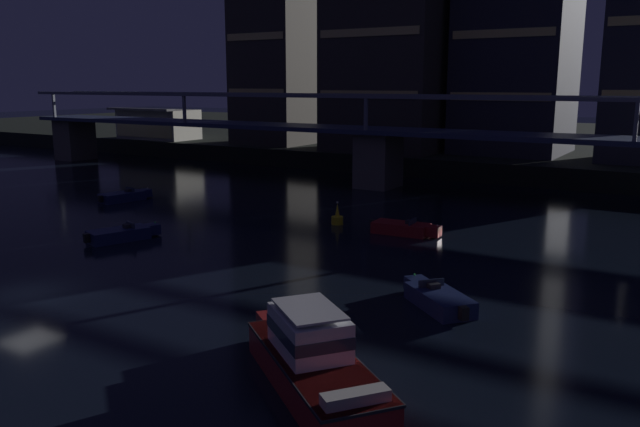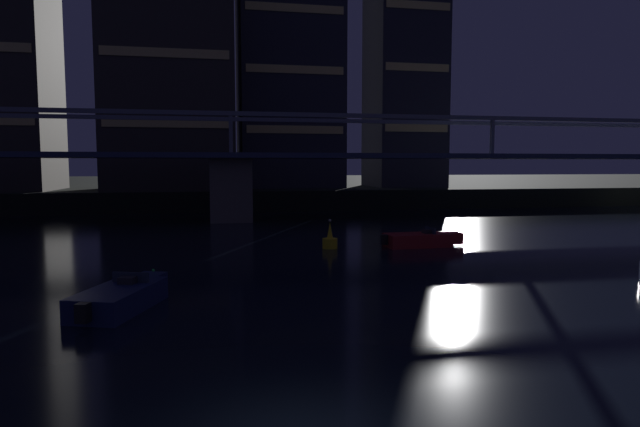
{
  "view_description": "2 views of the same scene",
  "coord_description": "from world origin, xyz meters",
  "px_view_note": "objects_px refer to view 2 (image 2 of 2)",
  "views": [
    {
      "loc": [
        28.71,
        -18.43,
        10.4
      ],
      "look_at": [
        5.15,
        19.98,
        1.22
      ],
      "focal_mm": 35.81,
      "sensor_mm": 36.0,
      "label": 1
    },
    {
      "loc": [
        -1.61,
        -9.13,
        5.0
      ],
      "look_at": [
        4.28,
        20.49,
        2.27
      ],
      "focal_mm": 30.54,
      "sensor_mm": 36.0,
      "label": 2
    }
  ],
  "objects_px": {
    "tower_west_tall": "(169,31)",
    "speedboat_mid_center": "(122,297)",
    "tower_west_low": "(0,21)",
    "tower_central": "(287,50)",
    "tower_east_tall": "(405,43)",
    "speedboat_mid_left": "(421,240)",
    "river_bridge": "(230,169)",
    "channel_buoy": "(330,240)"
  },
  "relations": [
    {
      "from": "tower_west_tall",
      "to": "speedboat_mid_center",
      "type": "xyz_separation_m",
      "value": [
        1.21,
        -44.57,
        -19.4
      ]
    },
    {
      "from": "tower_west_low",
      "to": "tower_central",
      "type": "distance_m",
      "value": 31.65
    },
    {
      "from": "tower_east_tall",
      "to": "tower_west_low",
      "type": "bearing_deg",
      "value": -177.37
    },
    {
      "from": "tower_west_tall",
      "to": "speedboat_mid_left",
      "type": "xyz_separation_m",
      "value": [
        16.8,
        -32.97,
        -19.4
      ]
    },
    {
      "from": "river_bridge",
      "to": "tower_central",
      "type": "bearing_deg",
      "value": 68.69
    },
    {
      "from": "tower_west_low",
      "to": "channel_buoy",
      "type": "height_order",
      "value": "tower_west_low"
    },
    {
      "from": "river_bridge",
      "to": "tower_west_tall",
      "type": "distance_m",
      "value": 22.34
    },
    {
      "from": "tower_west_tall",
      "to": "speedboat_mid_left",
      "type": "bearing_deg",
      "value": -63.0
    },
    {
      "from": "tower_west_tall",
      "to": "tower_central",
      "type": "distance_m",
      "value": 14.89
    },
    {
      "from": "river_bridge",
      "to": "tower_west_tall",
      "type": "bearing_deg",
      "value": 111.34
    },
    {
      "from": "tower_west_low",
      "to": "speedboat_mid_left",
      "type": "distance_m",
      "value": 51.78
    },
    {
      "from": "speedboat_mid_left",
      "to": "speedboat_mid_center",
      "type": "relative_size",
      "value": 1.02
    },
    {
      "from": "tower_west_low",
      "to": "speedboat_mid_center",
      "type": "distance_m",
      "value": 52.64
    },
    {
      "from": "tower_west_tall",
      "to": "speedboat_mid_center",
      "type": "bearing_deg",
      "value": -88.45
    },
    {
      "from": "tower_west_tall",
      "to": "channel_buoy",
      "type": "height_order",
      "value": "tower_west_tall"
    },
    {
      "from": "tower_west_low",
      "to": "speedboat_mid_center",
      "type": "xyz_separation_m",
      "value": [
        18.58,
        -45.13,
        -19.73
      ]
    },
    {
      "from": "tower_central",
      "to": "channel_buoy",
      "type": "xyz_separation_m",
      "value": [
        -2.73,
        -37.89,
        -18.9
      ]
    },
    {
      "from": "tower_east_tall",
      "to": "speedboat_mid_center",
      "type": "xyz_separation_m",
      "value": [
        -27.31,
        -47.24,
        -19.81
      ]
    },
    {
      "from": "river_bridge",
      "to": "tower_west_low",
      "type": "xyz_separation_m",
      "value": [
        -23.31,
        15.77,
        15.58
      ]
    },
    {
      "from": "tower_west_low",
      "to": "tower_central",
      "type": "relative_size",
      "value": 1.04
    },
    {
      "from": "river_bridge",
      "to": "tower_west_low",
      "type": "height_order",
      "value": "tower_west_low"
    },
    {
      "from": "river_bridge",
      "to": "speedboat_mid_left",
      "type": "xyz_separation_m",
      "value": [
        10.86,
        -17.76,
        -4.15
      ]
    },
    {
      "from": "tower_west_tall",
      "to": "tower_east_tall",
      "type": "bearing_deg",
      "value": 5.34
    },
    {
      "from": "tower_west_low",
      "to": "tower_east_tall",
      "type": "distance_m",
      "value": 45.94
    },
    {
      "from": "tower_central",
      "to": "tower_west_tall",
      "type": "bearing_deg",
      "value": -159.36
    },
    {
      "from": "channel_buoy",
      "to": "speedboat_mid_left",
      "type": "bearing_deg",
      "value": -3.35
    },
    {
      "from": "channel_buoy",
      "to": "tower_central",
      "type": "bearing_deg",
      "value": 85.88
    },
    {
      "from": "speedboat_mid_center",
      "to": "channel_buoy",
      "type": "height_order",
      "value": "channel_buoy"
    },
    {
      "from": "tower_west_low",
      "to": "speedboat_mid_center",
      "type": "bearing_deg",
      "value": -67.63
    },
    {
      "from": "tower_west_tall",
      "to": "speedboat_mid_center",
      "type": "height_order",
      "value": "tower_west_tall"
    },
    {
      "from": "tower_central",
      "to": "river_bridge",
      "type": "bearing_deg",
      "value": -111.31
    },
    {
      "from": "river_bridge",
      "to": "tower_west_low",
      "type": "relative_size",
      "value": 2.77
    },
    {
      "from": "tower_central",
      "to": "speedboat_mid_center",
      "type": "xyz_separation_m",
      "value": [
        -12.72,
        -49.82,
        -18.96
      ]
    },
    {
      "from": "tower_west_tall",
      "to": "tower_central",
      "type": "xyz_separation_m",
      "value": [
        13.92,
        5.24,
        -0.43
      ]
    },
    {
      "from": "tower_west_low",
      "to": "channel_buoy",
      "type": "relative_size",
      "value": 20.57
    },
    {
      "from": "speedboat_mid_center",
      "to": "speedboat_mid_left",
      "type": "bearing_deg",
      "value": 36.64
    },
    {
      "from": "river_bridge",
      "to": "channel_buoy",
      "type": "relative_size",
      "value": 56.98
    },
    {
      "from": "tower_west_tall",
      "to": "channel_buoy",
      "type": "relative_size",
      "value": 20.18
    },
    {
      "from": "river_bridge",
      "to": "tower_east_tall",
      "type": "bearing_deg",
      "value": 38.37
    },
    {
      "from": "tower_east_tall",
      "to": "river_bridge",
      "type": "bearing_deg",
      "value": -141.63
    },
    {
      "from": "tower_west_tall",
      "to": "speedboat_mid_center",
      "type": "relative_size",
      "value": 6.95
    },
    {
      "from": "speedboat_mid_left",
      "to": "channel_buoy",
      "type": "distance_m",
      "value": 5.62
    }
  ]
}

